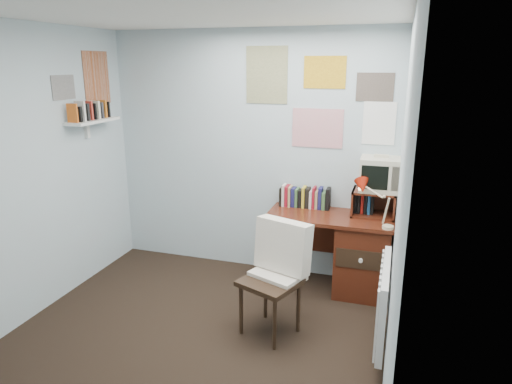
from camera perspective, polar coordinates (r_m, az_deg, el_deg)
ground at (r=3.75m, az=-9.64°, el=-19.70°), size 3.50×3.50×0.00m
back_wall at (r=4.76m, az=-0.78°, el=4.75°), size 3.00×0.02×2.50m
right_wall at (r=2.84m, az=17.25°, el=-3.72°), size 0.02×3.50×2.50m
ceiling at (r=3.08m, az=-11.93°, el=21.77°), size 3.00×3.50×0.02m
desk at (r=4.53m, az=12.48°, el=-7.42°), size 1.20×0.55×0.76m
desk_chair at (r=3.76m, az=1.76°, el=-11.22°), size 0.60×0.59×0.91m
desk_lamp at (r=4.13m, az=16.33°, el=-2.07°), size 0.30×0.27×0.36m
tv_riser at (r=4.47m, az=14.49°, el=-1.34°), size 0.40×0.30×0.25m
crt_tv at (r=4.41m, az=15.25°, el=2.37°), size 0.37×0.34×0.34m
book_row at (r=4.61m, az=6.71°, el=-0.61°), size 0.60×0.14×0.22m
radiator at (r=3.68m, az=15.67°, el=-13.15°), size 0.09×0.80×0.60m
wall_shelf at (r=4.78m, az=-19.72°, el=8.37°), size 0.20×0.62×0.24m
posters_back at (r=4.51m, az=7.83°, el=11.68°), size 1.20×0.01×0.90m
posters_left at (r=4.81m, az=-21.06°, el=12.85°), size 0.01×0.70×0.60m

